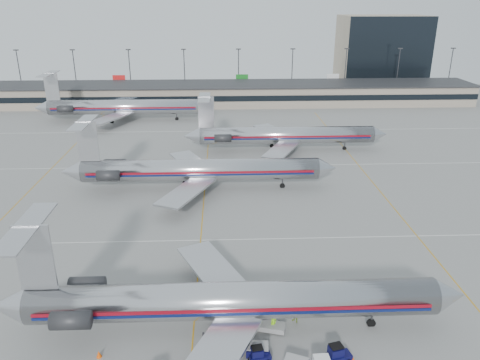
{
  "coord_description": "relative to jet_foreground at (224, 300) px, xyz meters",
  "views": [
    {
      "loc": [
        3.1,
        -46.55,
        30.84
      ],
      "look_at": [
        5.82,
        20.84,
        4.5
      ],
      "focal_mm": 35.0,
      "sensor_mm": 36.0,
      "label": 1
    }
  ],
  "objects": [
    {
      "name": "belt_loader",
      "position": [
        4.2,
        -0.17,
        -2.86
      ],
      "size": [
        4.7,
        2.38,
        2.41
      ],
      "rotation": [
        0.0,
        0.0,
        -0.27
      ],
      "color": "#959595",
      "rests_on": "ground"
    },
    {
      "name": "jet_third_row",
      "position": [
        12.99,
        58.13,
        -0.03
      ],
      "size": [
        43.8,
        26.94,
        11.98
      ],
      "color": "silver",
      "rests_on": "ground"
    },
    {
      "name": "ground",
      "position": [
        -3.07,
        8.59,
        -3.5
      ],
      "size": [
        260.0,
        260.0,
        0.0
      ],
      "primitive_type": "plane",
      "color": "gray",
      "rests_on": "ground"
    },
    {
      "name": "apron_markings",
      "position": [
        -3.07,
        18.59,
        -3.49
      ],
      "size": [
        160.0,
        0.15,
        0.02
      ],
      "primitive_type": "cube",
      "color": "silver",
      "rests_on": "ground"
    },
    {
      "name": "jet_foreground",
      "position": [
        0.0,
        0.0,
        0.0
      ],
      "size": [
        46.13,
        27.16,
        12.07
      ],
      "color": "silver",
      "rests_on": "ground"
    },
    {
      "name": "tug_center",
      "position": [
        3.07,
        -4.47,
        -2.77
      ],
      "size": [
        2.1,
        1.3,
        1.6
      ],
      "rotation": [
        0.0,
        0.0,
        0.17
      ],
      "color": "#0A0A37",
      "rests_on": "ground"
    },
    {
      "name": "ramp_worker_far",
      "position": [
        7.25,
        0.9,
        -2.69
      ],
      "size": [
        0.99,
        0.99,
        1.62
      ],
      "primitive_type": "imported",
      "rotation": [
        0.0,
        0.0,
        -0.77
      ],
      "color": "#A1C812",
      "rests_on": "ground"
    },
    {
      "name": "light_mast_row",
      "position": [
        -3.07,
        120.59,
        5.08
      ],
      "size": [
        163.6,
        0.4,
        15.28
      ],
      "color": "#38383D",
      "rests_on": "ground"
    },
    {
      "name": "distant_building",
      "position": [
        58.93,
        136.59,
        9.0
      ],
      "size": [
        30.0,
        20.0,
        25.0
      ],
      "primitive_type": "cube",
      "color": "tan",
      "rests_on": "ground"
    },
    {
      "name": "ramp_worker_near",
      "position": [
        4.87,
        -0.25,
        -2.66
      ],
      "size": [
        0.72,
        0.61,
        1.69
      ],
      "primitive_type": "imported",
      "rotation": [
        0.0,
        0.0,
        0.38
      ],
      "color": "#95ED16",
      "rests_on": "ground"
    },
    {
      "name": "terminal",
      "position": [
        -3.07,
        106.57,
        -0.35
      ],
      "size": [
        162.0,
        17.0,
        6.25
      ],
      "color": "gray",
      "rests_on": "ground"
    },
    {
      "name": "jet_back_row",
      "position": [
        -26.76,
        86.14,
        0.24
      ],
      "size": [
        47.12,
        28.98,
        12.88
      ],
      "color": "silver",
      "rests_on": "ground"
    },
    {
      "name": "cone_left",
      "position": [
        -11.56,
        -3.34,
        -3.17
      ],
      "size": [
        0.58,
        0.58,
        0.68
      ],
      "primitive_type": "cone",
      "rotation": [
        0.0,
        0.0,
        -0.2
      ],
      "color": "#FD5208",
      "rests_on": "ground"
    },
    {
      "name": "cone_right",
      "position": [
        11.58,
        -5.06,
        -3.17
      ],
      "size": [
        0.53,
        0.53,
        0.67
      ],
      "primitive_type": "cone",
      "rotation": [
        0.0,
        0.0,
        0.08
      ],
      "color": "#FD5208",
      "rests_on": "ground"
    },
    {
      "name": "jet_second_row",
      "position": [
        -4.59,
        36.97,
        0.06
      ],
      "size": [
        46.88,
        27.6,
        12.27
      ],
      "color": "silver",
      "rests_on": "ground"
    },
    {
      "name": "tug_right",
      "position": [
        10.18,
        -4.8,
        -2.67
      ],
      "size": [
        2.45,
        1.66,
        1.82
      ],
      "rotation": [
        0.0,
        0.0,
        0.26
      ],
      "color": "#0A0A37",
      "rests_on": "ground"
    },
    {
      "name": "cart_outer",
      "position": [
        3.0,
        -3.72,
        -2.89
      ],
      "size": [
        2.14,
        1.56,
        1.16
      ],
      "rotation": [
        0.0,
        0.0,
        -0.08
      ],
      "color": "#0A0A37",
      "rests_on": "ground"
    }
  ]
}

